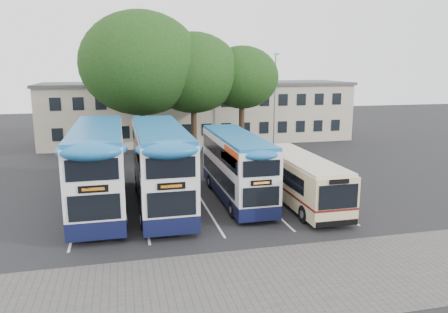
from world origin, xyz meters
TOP-DOWN VIEW (x-y plane):
  - ground at (0.00, 0.00)m, footprint 120.00×120.00m
  - paving_strip at (-2.00, -5.00)m, footprint 40.00×6.00m
  - bay_lines at (-3.75, 5.00)m, footprint 14.12×11.00m
  - depot_building at (0.00, 26.99)m, footprint 32.40×8.40m
  - lamp_post at (6.00, 19.97)m, footprint 0.25×1.05m
  - tree_left at (-6.46, 17.62)m, footprint 9.91×9.91m
  - tree_mid at (-2.12, 17.87)m, footprint 7.97×7.97m
  - tree_right at (2.20, 17.97)m, footprint 6.39×6.39m
  - bus_dd_left at (-9.56, 5.44)m, footprint 2.72×11.21m
  - bus_dd_mid at (-6.20, 5.18)m, footprint 2.69×11.08m
  - bus_dd_right at (-1.67, 5.32)m, footprint 2.30×9.51m
  - bus_single at (1.75, 3.81)m, footprint 2.38×9.34m

SIDE VIEW (x-z plane):
  - ground at x=0.00m, z-range 0.00..0.00m
  - paving_strip at x=-2.00m, z-range 0.00..0.01m
  - bay_lines at x=-3.75m, z-range 0.00..0.01m
  - bus_single at x=1.75m, z-range 0.19..2.97m
  - bus_dd_right at x=-1.67m, z-range 0.20..4.16m
  - bus_dd_mid at x=-6.20m, z-range 0.24..4.85m
  - bus_dd_left at x=-9.56m, z-range 0.24..4.91m
  - depot_building at x=0.00m, z-range 0.05..6.25m
  - lamp_post at x=6.00m, z-range 0.55..9.61m
  - tree_right at x=2.20m, z-range 2.08..11.73m
  - tree_mid at x=-2.12m, z-range 1.96..12.70m
  - tree_left at x=-6.46m, z-range 1.94..14.28m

